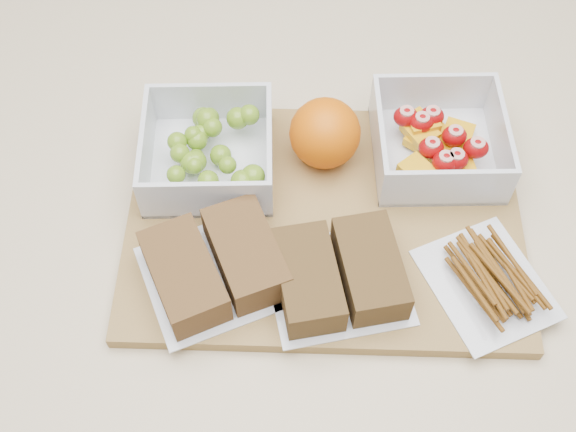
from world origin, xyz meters
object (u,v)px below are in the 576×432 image
Objects in this scene: pretzel_bag at (489,278)px; orange at (325,133)px; grape_container at (210,151)px; sandwich_bag_center at (339,274)px; sandwich_bag_left at (216,265)px; fruit_container at (438,143)px; cutting_board at (324,220)px.

orange is at bearing 133.11° from pretzel_bag.
sandwich_bag_center is (0.13, -0.15, -0.00)m from grape_container.
grape_container is 0.13m from orange.
sandwich_bag_left is at bearing 174.36° from sandwich_bag_center.
fruit_container is at bearing -1.15° from orange.
cutting_board is 0.14m from sandwich_bag_left.
orange is 0.16m from sandwich_bag_center.
fruit_container is at bearing 1.95° from grape_container.
grape_container is 0.20m from sandwich_bag_center.
sandwich_bag_left is at bearing -145.33° from cutting_board.
fruit_container is 0.13m from orange.
sandwich_bag_center is (-0.12, -0.16, -0.00)m from fruit_container.
orange is 0.23m from pretzel_bag.
fruit_container is 0.79× the size of sandwich_bag_left.
pretzel_bag is at bearing -79.36° from fruit_container.
grape_container and fruit_container have the same top height.
fruit_container is 0.17m from pretzel_bag.
fruit_container reaches higher than pretzel_bag.
grape_container is at bearing 152.70° from cutting_board.
fruit_container reaches higher than sandwich_bag_left.
fruit_container is at bearing 34.57° from cutting_board.
orange is at bearing 92.46° from sandwich_bag_center.
orange is at bearing 52.86° from sandwich_bag_left.
sandwich_bag_left reaches higher than pretzel_bag.
sandwich_bag_left is (-0.11, -0.07, 0.03)m from cutting_board.
pretzel_bag is at bearing -1.25° from sandwich_bag_center.
orange reaches higher than grape_container.
grape_container reaches higher than cutting_board.
cutting_board is 3.01× the size of grape_container.
cutting_board is 0.09m from sandwich_bag_center.
orange is (0.13, 0.01, 0.01)m from grape_container.
sandwich_bag_left is at bearing -148.17° from fruit_container.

